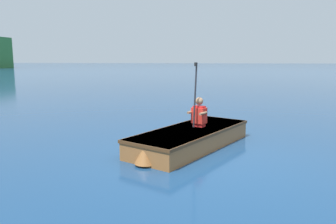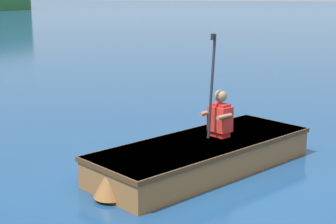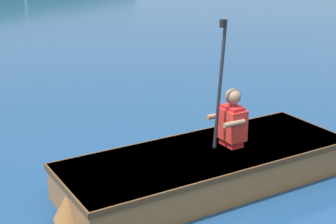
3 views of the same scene
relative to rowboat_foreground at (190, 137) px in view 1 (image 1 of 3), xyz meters
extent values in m
plane|color=navy|center=(-0.78, -0.39, -0.22)|extent=(300.00, 300.00, 0.00)
cube|color=#935B2D|center=(0.04, -0.02, -0.03)|extent=(3.34, 2.43, 0.39)
cube|color=#513219|center=(0.04, -0.02, 0.14)|extent=(3.39, 2.49, 0.06)
cube|color=#513219|center=(0.04, -0.02, 0.13)|extent=(2.85, 2.05, 0.02)
cone|color=#935B2D|center=(-1.32, 0.66, -0.01)|extent=(0.53, 0.53, 0.35)
cube|color=#935B2D|center=(0.25, -0.13, 0.12)|extent=(0.62, 1.03, 0.03)
cube|color=red|center=(0.33, -0.16, 0.40)|extent=(0.25, 0.29, 0.46)
cube|color=red|center=(0.33, -0.16, 0.42)|extent=(0.32, 0.35, 0.34)
sphere|color=#997051|center=(0.33, -0.16, 0.73)|extent=(0.17, 0.17, 0.17)
cylinder|color=#997051|center=(0.31, 0.01, 0.49)|extent=(0.26, 0.17, 0.06)
cylinder|color=#997051|center=(0.18, -0.26, 0.49)|extent=(0.26, 0.17, 0.06)
cylinder|color=#232328|center=(0.16, -0.08, 0.87)|extent=(0.13, 0.09, 1.37)
cylinder|color=black|center=(0.16, -0.08, 1.52)|extent=(0.05, 0.05, 0.08)
camera|label=1|loc=(-6.73, -0.60, 1.62)|focal=35.00mm
camera|label=2|loc=(-6.21, -1.85, 2.06)|focal=55.00mm
camera|label=3|loc=(-4.46, -2.40, 2.33)|focal=55.00mm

